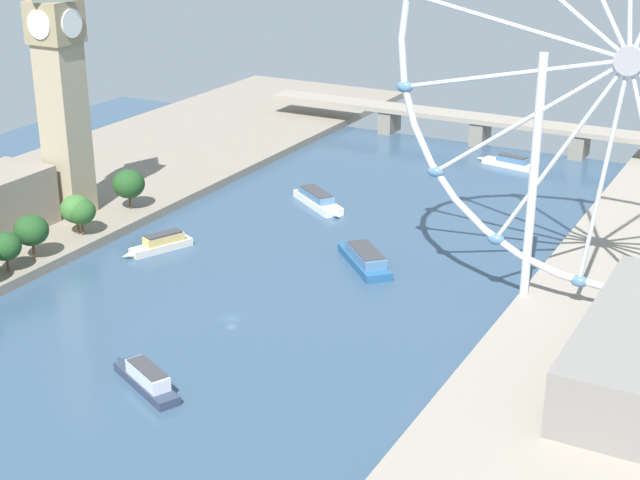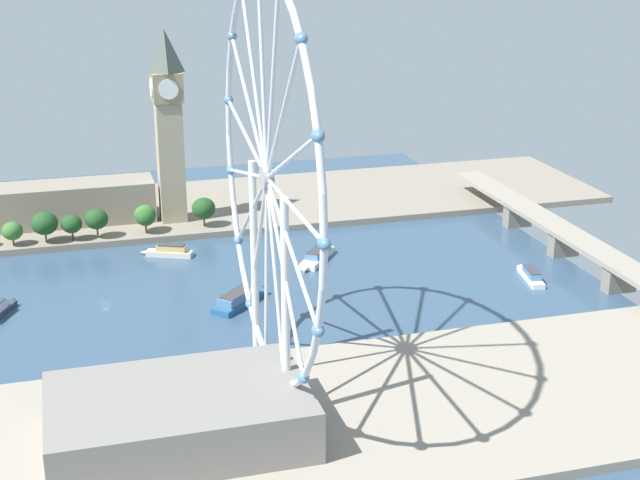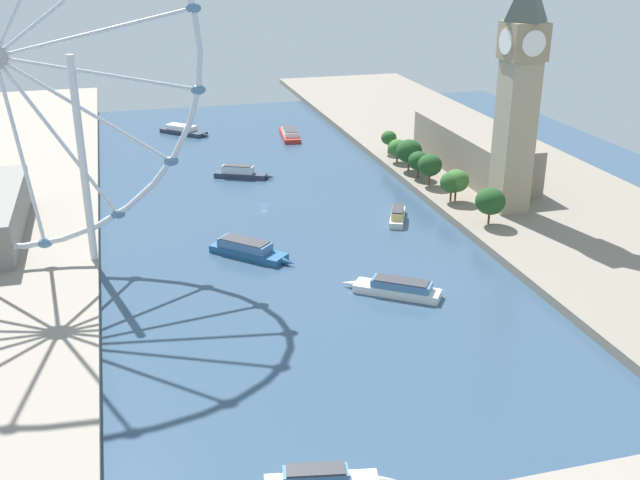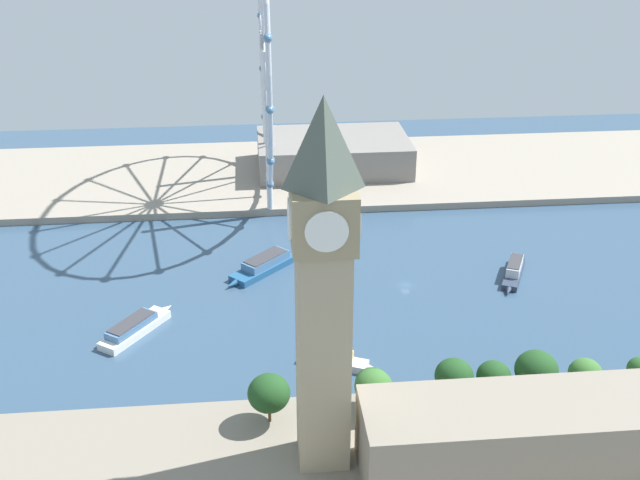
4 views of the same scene
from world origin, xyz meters
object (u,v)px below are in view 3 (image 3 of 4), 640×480
at_px(tour_boat_0, 240,173).
at_px(tour_boat_6, 322,480).
at_px(parliament_block, 473,151).
at_px(tour_boat_2, 398,215).
at_px(clock_tower, 519,88).
at_px(tour_boat_5, 248,250).
at_px(tour_boat_4, 183,130).
at_px(tour_boat_3, 397,288).
at_px(tour_boat_1, 290,134).

xyz_separation_m(tour_boat_0, tour_boat_6, (19.28, 206.96, -0.38)).
height_order(parliament_block, tour_boat_2, parliament_block).
distance_m(clock_tower, tour_boat_6, 176.44).
bearing_deg(tour_boat_5, tour_boat_4, 136.33).
distance_m(tour_boat_0, tour_boat_5, 89.46).
bearing_deg(parliament_block, tour_boat_0, -15.44).
bearing_deg(clock_tower, parliament_block, -100.19).
distance_m(parliament_block, tour_boat_2, 66.76).
bearing_deg(clock_tower, tour_boat_0, -40.49).
distance_m(tour_boat_0, tour_boat_4, 88.59).
distance_m(tour_boat_5, tour_boat_6, 118.59).
bearing_deg(tour_boat_3, tour_boat_0, -43.66).
relative_size(tour_boat_1, tour_boat_3, 1.24).
distance_m(clock_tower, tour_boat_3, 95.96).
height_order(parliament_block, tour_boat_5, parliament_block).
relative_size(tour_boat_0, tour_boat_2, 1.15).
height_order(clock_tower, tour_boat_0, clock_tower).
bearing_deg(tour_boat_4, tour_boat_5, -43.65).
xyz_separation_m(tour_boat_1, tour_boat_4, (54.15, -22.59, -0.11)).
distance_m(tour_boat_0, tour_boat_6, 207.86).
bearing_deg(tour_boat_3, parliament_block, -90.56).
xyz_separation_m(parliament_block, tour_boat_6, (118.45, 179.57, -10.56)).
bearing_deg(tour_boat_1, tour_boat_3, -176.98).
distance_m(tour_boat_3, tour_boat_5, 55.91).
height_order(tour_boat_3, tour_boat_6, tour_boat_3).
xyz_separation_m(parliament_block, tour_boat_2, (50.81, 42.07, -10.25)).
bearing_deg(tour_boat_2, tour_boat_5, 131.22).
bearing_deg(tour_boat_6, tour_boat_4, 100.31).
xyz_separation_m(tour_boat_1, tour_boat_3, (12.30, 194.09, 0.09)).
distance_m(tour_boat_1, tour_boat_2, 134.34).
height_order(tour_boat_2, tour_boat_3, tour_boat_2).
xyz_separation_m(tour_boat_4, tour_boat_6, (2.81, 294.00, -0.04)).
height_order(tour_boat_0, tour_boat_6, tour_boat_0).
relative_size(parliament_block, tour_boat_5, 3.16).
relative_size(tour_boat_4, tour_boat_5, 0.99).
xyz_separation_m(clock_tower, tour_boat_6, (109.53, 129.92, -47.51)).
bearing_deg(tour_boat_5, tour_boat_1, 116.88).
height_order(tour_boat_0, tour_boat_3, tour_boat_0).
relative_size(tour_boat_0, tour_boat_5, 1.00).
bearing_deg(tour_boat_5, parliament_block, 73.76).
bearing_deg(tour_boat_3, tour_boat_6, 95.25).
bearing_deg(tour_boat_4, tour_boat_6, -45.47).
bearing_deg(tour_boat_2, tour_boat_6, 177.62).
distance_m(tour_boat_0, tour_boat_2, 84.64).
relative_size(tour_boat_0, tour_boat_6, 0.99).
xyz_separation_m(tour_boat_2, tour_boat_4, (64.83, -156.51, -0.27)).
height_order(parliament_block, tour_boat_4, parliament_block).
height_order(tour_boat_4, tour_boat_6, tour_boat_6).
height_order(tour_boat_2, tour_boat_5, tour_boat_5).
xyz_separation_m(tour_boat_1, tour_boat_6, (56.95, 271.41, -0.15)).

